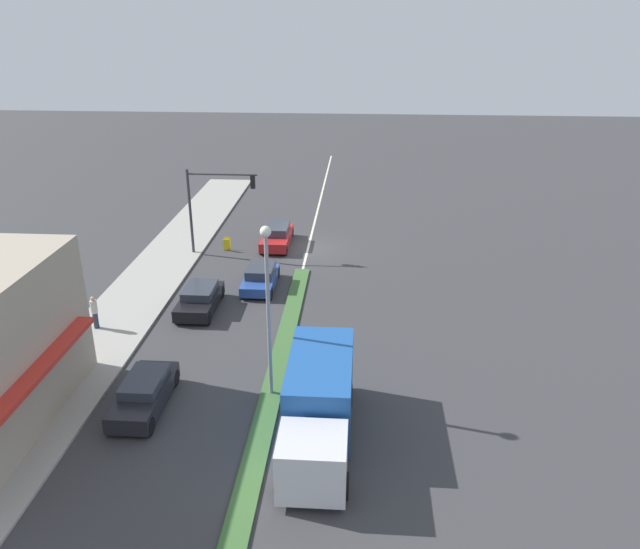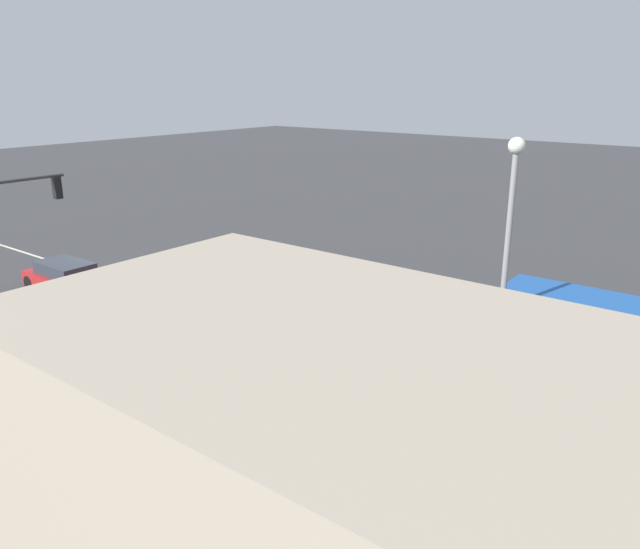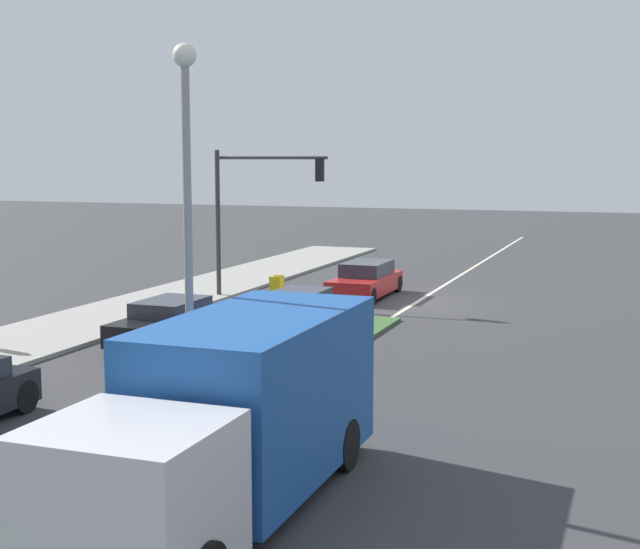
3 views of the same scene
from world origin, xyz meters
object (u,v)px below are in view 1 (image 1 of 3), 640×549
street_lamp (268,291)px  suv_black (200,299)px  hatchback_red (277,236)px  sedan_dark (144,393)px  warning_aframe_sign (227,244)px  pedestrian (94,312)px  coupe_blue (260,277)px  traffic_signal_main (211,197)px  delivery_truck (319,404)px

street_lamp → suv_black: 10.21m
suv_black → hatchback_red: (-2.80, -10.43, 0.04)m
street_lamp → suv_black: size_ratio=1.78×
sedan_dark → suv_black: bearing=-90.0°
warning_aframe_sign → hatchback_red: hatchback_red is taller
pedestrian → suv_black: bearing=-149.7°
sedan_dark → warning_aframe_sign: bearing=-88.6°
coupe_blue → sedan_dark: bearing=77.2°
sedan_dark → street_lamp: bearing=-166.1°
coupe_blue → hatchback_red: (-0.00, -7.24, 0.06)m
street_lamp → coupe_blue: 12.02m
coupe_blue → traffic_signal_main: bearing=-52.8°
suv_black → sedan_dark: sedan_dark is taller
pedestrian → hatchback_red: pedestrian is taller
coupe_blue → hatchback_red: hatchback_red is taller
hatchback_red → coupe_blue: bearing=90.0°
suv_black → coupe_blue: (-2.80, -3.19, -0.02)m
street_lamp → hatchback_red: size_ratio=1.62×
traffic_signal_main → delivery_truck: size_ratio=0.75×
warning_aframe_sign → coupe_blue: coupe_blue is taller
delivery_truck → sedan_dark: size_ratio=1.73×
traffic_signal_main → sedan_dark: bearing=93.7°
traffic_signal_main → hatchback_red: 5.49m
warning_aframe_sign → suv_black: size_ratio=0.20×
traffic_signal_main → suv_black: bearing=97.7°
hatchback_red → delivery_truck: bearing=101.9°
traffic_signal_main → warning_aframe_sign: bearing=-128.7°
traffic_signal_main → suv_black: traffic_signal_main is taller
coupe_blue → suv_black: bearing=48.7°
traffic_signal_main → warning_aframe_sign: size_ratio=6.69×
warning_aframe_sign → sedan_dark: sedan_dark is taller
street_lamp → delivery_truck: size_ratio=0.98×
hatchback_red → pedestrian: bearing=60.4°
hatchback_red → warning_aframe_sign: bearing=20.8°
traffic_signal_main → coupe_blue: (-3.92, 5.17, -3.29)m
pedestrian → suv_black: size_ratio=0.42×
suv_black → hatchback_red: hatchback_red is taller
coupe_blue → street_lamp: bearing=101.3°
delivery_truck → coupe_blue: 14.44m
street_lamp → hatchback_red: (2.20, -18.30, -4.11)m
pedestrian → warning_aframe_sign: 12.64m
sedan_dark → hatchback_red: bearing=-98.2°
warning_aframe_sign → sedan_dark: size_ratio=0.19×
warning_aframe_sign → delivery_truck: 21.19m
warning_aframe_sign → street_lamp: bearing=107.7°
pedestrian → suv_black: pedestrian is taller
warning_aframe_sign → coupe_blue: (-3.26, 6.00, 0.18)m
delivery_truck → coupe_blue: size_ratio=1.89×
delivery_truck → suv_black: (7.20, -10.54, -0.84)m
pedestrian → coupe_blue: (-7.45, -5.90, -0.42)m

